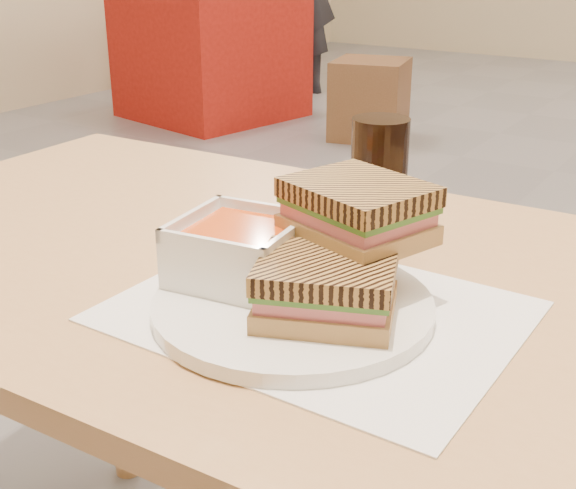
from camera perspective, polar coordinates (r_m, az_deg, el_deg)
The scene contains 10 objects.
main_table at distance 0.96m, azimuth -2.36°, elevation -7.15°, with size 1.22×0.74×0.75m.
tray_liner at distance 0.78m, azimuth 2.17°, elevation -5.03°, with size 0.39×0.31×0.00m.
plate at distance 0.77m, azimuth 0.36°, elevation -4.65°, with size 0.28×0.28×0.02m.
soup_bowl at distance 0.80m, azimuth -3.65°, elevation -0.59°, with size 0.14×0.14×0.07m.
panini_lower at distance 0.72m, azimuth 2.87°, elevation -3.32°, with size 0.16×0.15×0.06m.
panini_upper at distance 0.78m, azimuth 5.25°, elevation 2.54°, with size 0.16×0.15×0.06m.
cola_glass at distance 0.95m, azimuth 6.80°, elevation 4.91°, with size 0.07×0.07×0.15m.
bg_table_0 at distance 5.06m, azimuth -5.80°, elevation 14.15°, with size 1.09×1.09×0.82m.
bg_chair_0l at distance 5.39m, azimuth -4.05°, elevation 12.54°, with size 0.40×0.40×0.42m.
bg_chair_0r at distance 4.51m, azimuth 6.14°, elevation 10.76°, with size 0.49×0.49×0.45m.
Camera 1 is at (0.39, -2.59, 1.11)m, focal length 47.44 mm.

